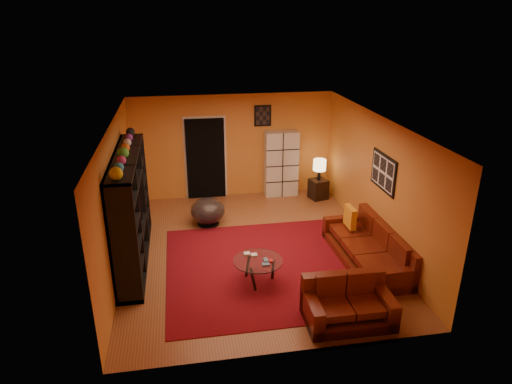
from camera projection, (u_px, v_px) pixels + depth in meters
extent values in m
plane|color=brown|center=(253.00, 249.00, 9.15)|extent=(6.00, 6.00, 0.00)
plane|color=white|center=(252.00, 122.00, 8.18)|extent=(6.00, 6.00, 0.00)
plane|color=orange|center=(233.00, 146.00, 11.41)|extent=(6.00, 0.00, 6.00)
plane|color=orange|center=(290.00, 272.00, 5.92)|extent=(6.00, 0.00, 6.00)
plane|color=orange|center=(117.00, 198.00, 8.27)|extent=(0.00, 6.00, 6.00)
plane|color=orange|center=(376.00, 181.00, 9.06)|extent=(0.00, 6.00, 6.00)
cube|color=#5D0A13|center=(264.00, 267.00, 8.52)|extent=(3.60, 3.60, 0.01)
cube|color=black|center=(206.00, 159.00, 11.37)|extent=(0.95, 0.10, 2.04)
cube|color=black|center=(383.00, 172.00, 8.67)|extent=(0.03, 1.00, 0.70)
cube|color=black|center=(263.00, 116.00, 11.23)|extent=(0.42, 0.03, 0.52)
cube|color=black|center=(131.00, 209.00, 8.40)|extent=(0.45, 3.00, 2.10)
imported|color=black|center=(134.00, 215.00, 8.34)|extent=(0.89, 0.12, 0.51)
cube|color=#4F140A|center=(366.00, 254.00, 8.65)|extent=(1.01, 2.37, 0.32)
cube|color=#4F140A|center=(387.00, 240.00, 8.62)|extent=(0.23, 2.35, 0.85)
cube|color=#4F140A|center=(394.00, 278.00, 7.60)|extent=(0.96, 0.20, 0.62)
cube|color=#4F140A|center=(346.00, 223.00, 9.58)|extent=(0.96, 0.20, 0.62)
cube|color=#4F140A|center=(382.00, 257.00, 7.92)|extent=(0.75, 0.66, 0.12)
cube|color=#4F140A|center=(366.00, 240.00, 8.52)|extent=(0.75, 0.66, 0.12)
cube|color=#4F140A|center=(352.00, 225.00, 9.13)|extent=(0.75, 0.66, 0.12)
cube|color=#4F140A|center=(348.00, 313.00, 6.97)|extent=(1.33, 0.81, 0.32)
cube|color=#4F140A|center=(343.00, 287.00, 7.15)|extent=(1.32, 0.20, 0.85)
cube|color=#4F140A|center=(384.00, 301.00, 6.99)|extent=(0.19, 0.80, 0.62)
cube|color=#4F140A|center=(312.00, 308.00, 6.83)|extent=(0.19, 0.80, 0.62)
cube|color=#4F140A|center=(366.00, 296.00, 6.85)|extent=(0.47, 0.58, 0.12)
cube|color=#4F140A|center=(335.00, 299.00, 6.78)|extent=(0.47, 0.58, 0.12)
cube|color=orange|center=(350.00, 217.00, 9.09)|extent=(0.12, 0.42, 0.42)
cylinder|color=silver|center=(258.00, 261.00, 7.89)|extent=(0.87, 0.87, 0.02)
cylinder|color=black|center=(273.00, 270.00, 8.02)|extent=(0.05, 0.05, 0.41)
cylinder|color=black|center=(248.00, 265.00, 8.15)|extent=(0.05, 0.05, 0.41)
cylinder|color=black|center=(253.00, 279.00, 7.73)|extent=(0.05, 0.05, 0.41)
cube|color=silver|center=(281.00, 164.00, 11.59)|extent=(0.84, 0.38, 1.67)
cylinder|color=black|center=(208.00, 223.00, 10.22)|extent=(0.44, 0.44, 0.03)
cylinder|color=black|center=(208.00, 220.00, 10.19)|extent=(0.06, 0.06, 0.15)
ellipsoid|color=#463D3E|center=(208.00, 211.00, 10.10)|extent=(0.76, 0.76, 0.57)
cube|color=black|center=(318.00, 189.00, 11.56)|extent=(0.49, 0.49, 0.50)
cylinder|color=black|center=(319.00, 175.00, 11.42)|extent=(0.08, 0.08, 0.26)
cylinder|color=#FFD58C|center=(320.00, 165.00, 11.32)|extent=(0.32, 0.32, 0.28)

